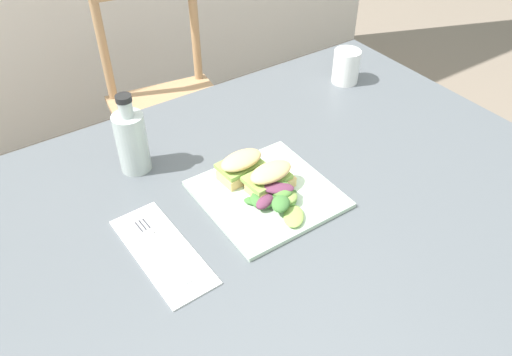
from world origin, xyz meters
name	(u,v)px	position (x,y,z in m)	size (l,w,h in m)	color
dining_table	(295,235)	(0.04, 0.20, 0.62)	(1.19, 0.96, 0.74)	#51565B
chair_wooden_far	(169,105)	(0.16, 1.10, 0.45)	(0.45, 0.45, 0.87)	tan
plate_lunch	(267,194)	(-0.01, 0.23, 0.74)	(0.26, 0.26, 0.01)	beige
sandwich_half_front	(268,179)	(0.00, 0.24, 0.78)	(0.10, 0.07, 0.06)	#DBB270
sandwich_half_back	(241,166)	(-0.03, 0.30, 0.78)	(0.10, 0.07, 0.06)	#DBB270
salad_mixed_greens	(276,196)	(-0.01, 0.20, 0.77)	(0.11, 0.17, 0.04)	#3D7033
napkin_folded	(163,251)	(-0.26, 0.21, 0.74)	(0.10, 0.25, 0.00)	white
fork_on_napkin	(158,244)	(-0.26, 0.23, 0.75)	(0.03, 0.19, 0.00)	silver
bottle_cold_brew	(132,144)	(-0.20, 0.47, 0.80)	(0.07, 0.07, 0.18)	#472819
cup_extra_side	(346,66)	(0.44, 0.50, 0.79)	(0.07, 0.07, 0.09)	white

